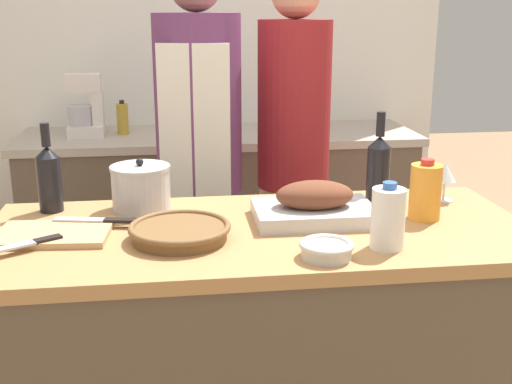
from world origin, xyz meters
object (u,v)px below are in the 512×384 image
object	(u,v)px
wicker_basket	(180,231)
mixing_bowl	(326,249)
stock_pot	(141,188)
knife_paring	(29,243)
milk_jug	(388,218)
wine_glass_left	(445,174)
condiment_bottle_tall	(322,117)
stand_mixer	(86,111)
knife_chef	(98,220)
person_cook_aproned	(200,159)
wine_bottle_dark	(49,177)
roasting_pan	(314,206)
wine_bottle_green	(378,168)
condiment_bottle_short	(123,119)
cutting_board	(53,234)
juice_jug	(425,192)
person_cook_guest	(293,154)

from	to	relation	value
wicker_basket	mixing_bowl	distance (m)	0.41
stock_pot	knife_paring	distance (m)	0.44
wicker_basket	milk_jug	xyz separation A→B (m)	(0.55, -0.14, 0.06)
mixing_bowl	wine_glass_left	world-z (taller)	wine_glass_left
condiment_bottle_tall	stand_mixer	bearing A→B (deg)	-179.02
stock_pot	knife_chef	xyz separation A→B (m)	(-0.12, -0.16, -0.05)
wicker_basket	person_cook_aproned	world-z (taller)	person_cook_aproned
wine_bottle_dark	stand_mixer	xyz separation A→B (m)	(-0.04, 1.31, 0.01)
wine_bottle_dark	knife_paring	bearing A→B (deg)	-90.12
roasting_pan	stock_pot	world-z (taller)	stock_pot
wicker_basket	wine_glass_left	world-z (taller)	wine_glass_left
wicker_basket	knife_chef	xyz separation A→B (m)	(-0.24, 0.14, -0.00)
knife_paring	person_cook_aproned	distance (m)	1.01
wicker_basket	stand_mixer	xyz separation A→B (m)	(-0.44, 1.63, 0.09)
wine_bottle_green	condiment_bottle_short	size ratio (longest dim) A/B	1.71
wicker_basket	stock_pot	world-z (taller)	stock_pot
roasting_pan	condiment_bottle_tall	bearing A→B (deg)	76.04
stand_mixer	condiment_bottle_tall	xyz separation A→B (m)	(1.23, 0.02, -0.06)
mixing_bowl	stand_mixer	world-z (taller)	stand_mixer
milk_jug	condiment_bottle_short	size ratio (longest dim) A/B	1.03
wine_bottle_dark	person_cook_aproned	xyz separation A→B (m)	(0.49, 0.54, -0.08)
roasting_pan	wicker_basket	xyz separation A→B (m)	(-0.41, -0.11, -0.02)
cutting_board	mixing_bowl	bearing A→B (deg)	-18.98
wine_glass_left	mixing_bowl	bearing A→B (deg)	-138.80
juice_jug	wine_bottle_dark	distance (m)	1.16
roasting_pan	milk_jug	size ratio (longest dim) A/B	1.99
juice_jug	condiment_bottle_tall	xyz separation A→B (m)	(0.05, 1.57, -0.03)
knife_chef	cutting_board	bearing A→B (deg)	-146.31
cutting_board	wine_glass_left	distance (m)	1.25
condiment_bottle_short	juice_jug	bearing A→B (deg)	-57.57
wine_glass_left	person_cook_guest	distance (m)	0.77
knife_paring	person_cook_aproned	bearing A→B (deg)	60.90
wine_glass_left	stand_mixer	xyz separation A→B (m)	(-1.32, 1.37, 0.03)
knife_chef	stand_mixer	bearing A→B (deg)	97.81
wine_bottle_dark	knife_chef	distance (m)	0.26
roasting_pan	wine_bottle_green	xyz separation A→B (m)	(0.24, 0.15, 0.07)
person_cook_guest	juice_jug	bearing A→B (deg)	-86.33
condiment_bottle_tall	person_cook_aproned	distance (m)	1.06
condiment_bottle_tall	mixing_bowl	bearing A→B (deg)	-102.79
stand_mixer	person_cook_aproned	xyz separation A→B (m)	(0.54, -0.78, -0.09)
wicker_basket	person_cook_aproned	xyz separation A→B (m)	(0.10, 0.85, 0.01)
juice_jug	wine_glass_left	xyz separation A→B (m)	(0.14, 0.17, 0.01)
milk_jug	condiment_bottle_short	distance (m)	1.98
condiment_bottle_tall	condiment_bottle_short	size ratio (longest dim) A/B	0.84
wine_bottle_green	condiment_bottle_short	world-z (taller)	wine_bottle_green
stand_mixer	person_cook_guest	world-z (taller)	person_cook_guest
wine_glass_left	knife_paring	world-z (taller)	wine_glass_left
wine_glass_left	wicker_basket	bearing A→B (deg)	-163.63
knife_chef	condiment_bottle_short	size ratio (longest dim) A/B	1.38
mixing_bowl	condiment_bottle_tall	distance (m)	1.88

